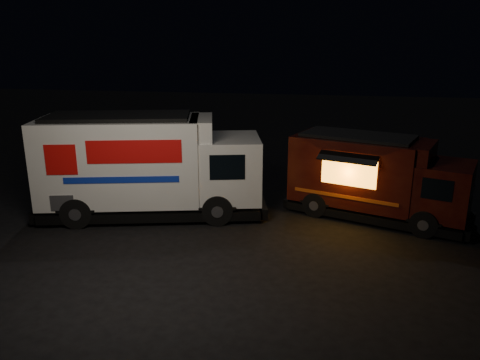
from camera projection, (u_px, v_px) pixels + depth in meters
The scene contains 3 objects.
ground at pixel (220, 237), 13.91m from camera, with size 80.00×80.00×0.00m, color black.
white_truck at pixel (152, 165), 15.34m from camera, with size 7.43×2.53×3.37m, color silver, non-canonical shape.
red_truck at pixel (379, 178), 15.11m from camera, with size 5.82×2.14×2.71m, color #3C130A, non-canonical shape.
Camera 1 is at (2.96, -12.53, 5.57)m, focal length 35.00 mm.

